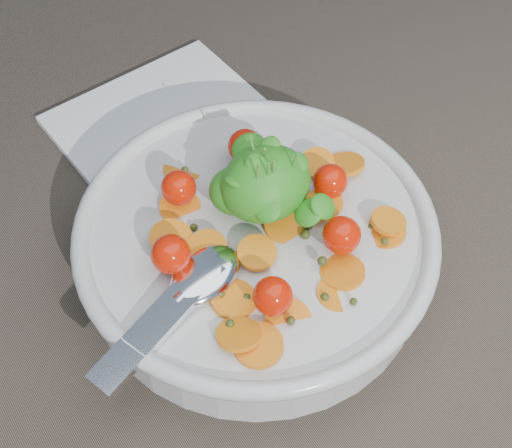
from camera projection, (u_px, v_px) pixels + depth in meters
ground at (285, 278)px, 0.54m from camera, size 6.00×6.00×0.00m
bowl at (256, 242)px, 0.52m from camera, size 0.28×0.26×0.11m
napkin at (167, 125)px, 0.63m from camera, size 0.19×0.17×0.01m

